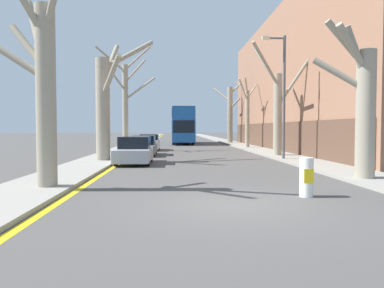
{
  "coord_description": "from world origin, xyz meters",
  "views": [
    {
      "loc": [
        -1.49,
        -9.09,
        1.9
      ],
      "look_at": [
        0.51,
        31.09,
        0.2
      ],
      "focal_mm": 35.0,
      "sensor_mm": 36.0,
      "label": 1
    }
  ],
  "objects_px": {
    "parked_car_0": "(135,151)",
    "street_tree_left_0": "(40,78)",
    "street_tree_left_1": "(105,102)",
    "street_tree_right_1": "(277,107)",
    "double_decker_bus": "(183,124)",
    "traffic_bollard": "(306,177)",
    "parked_car_1": "(144,146)",
    "parked_car_2": "(149,143)",
    "lamp_post": "(282,91)",
    "street_tree_left_2": "(126,100)",
    "street_tree_right_2": "(247,114)",
    "street_tree_right_0": "(363,105)",
    "street_tree_right_3": "(230,113)"
  },
  "relations": [
    {
      "from": "parked_car_0",
      "to": "street_tree_left_0",
      "type": "bearing_deg",
      "value": -103.0
    },
    {
      "from": "street_tree_left_1",
      "to": "street_tree_right_1",
      "type": "distance_m",
      "value": 11.16
    },
    {
      "from": "double_decker_bus",
      "to": "traffic_bollard",
      "type": "bearing_deg",
      "value": -85.88
    },
    {
      "from": "parked_car_1",
      "to": "parked_car_2",
      "type": "bearing_deg",
      "value": 90.0
    },
    {
      "from": "traffic_bollard",
      "to": "street_tree_left_1",
      "type": "bearing_deg",
      "value": 123.92
    },
    {
      "from": "street_tree_left_0",
      "to": "lamp_post",
      "type": "distance_m",
      "value": 14.43
    },
    {
      "from": "street_tree_left_2",
      "to": "street_tree_right_1",
      "type": "bearing_deg",
      "value": -32.23
    },
    {
      "from": "parked_car_1",
      "to": "street_tree_right_2",
      "type": "bearing_deg",
      "value": 43.84
    },
    {
      "from": "street_tree_right_1",
      "to": "parked_car_1",
      "type": "relative_size",
      "value": 1.66
    },
    {
      "from": "street_tree_left_1",
      "to": "parked_car_2",
      "type": "xyz_separation_m",
      "value": [
        1.73,
        11.1,
        -2.73
      ]
    },
    {
      "from": "street_tree_left_1",
      "to": "parked_car_0",
      "type": "relative_size",
      "value": 1.68
    },
    {
      "from": "street_tree_right_0",
      "to": "street_tree_right_3",
      "type": "height_order",
      "value": "street_tree_right_3"
    },
    {
      "from": "street_tree_right_3",
      "to": "lamp_post",
      "type": "relative_size",
      "value": 1.11
    },
    {
      "from": "street_tree_right_0",
      "to": "street_tree_right_3",
      "type": "distance_m",
      "value": 33.32
    },
    {
      "from": "street_tree_right_0",
      "to": "traffic_bollard",
      "type": "bearing_deg",
      "value": -136.52
    },
    {
      "from": "street_tree_left_2",
      "to": "traffic_bollard",
      "type": "relative_size",
      "value": 8.3
    },
    {
      "from": "street_tree_left_2",
      "to": "lamp_post",
      "type": "xyz_separation_m",
      "value": [
        10.28,
        -9.71,
        -0.13
      ]
    },
    {
      "from": "lamp_post",
      "to": "parked_car_0",
      "type": "bearing_deg",
      "value": -170.06
    },
    {
      "from": "parked_car_0",
      "to": "lamp_post",
      "type": "xyz_separation_m",
      "value": [
        8.44,
        1.48,
        3.41
      ]
    },
    {
      "from": "street_tree_right_3",
      "to": "double_decker_bus",
      "type": "xyz_separation_m",
      "value": [
        -5.93,
        -0.58,
        -1.38
      ]
    },
    {
      "from": "street_tree_right_0",
      "to": "street_tree_right_1",
      "type": "bearing_deg",
      "value": 89.34
    },
    {
      "from": "traffic_bollard",
      "to": "street_tree_right_1",
      "type": "bearing_deg",
      "value": 77.52
    },
    {
      "from": "street_tree_left_2",
      "to": "traffic_bollard",
      "type": "height_order",
      "value": "street_tree_left_2"
    },
    {
      "from": "parked_car_2",
      "to": "lamp_post",
      "type": "relative_size",
      "value": 0.58
    },
    {
      "from": "street_tree_right_0",
      "to": "parked_car_2",
      "type": "distance_m",
      "value": 21.37
    },
    {
      "from": "parked_car_1",
      "to": "parked_car_2",
      "type": "relative_size",
      "value": 1.08
    },
    {
      "from": "lamp_post",
      "to": "parked_car_2",
      "type": "bearing_deg",
      "value": 128.11
    },
    {
      "from": "traffic_bollard",
      "to": "parked_car_2",
      "type": "bearing_deg",
      "value": 104.53
    },
    {
      "from": "parked_car_1",
      "to": "traffic_bollard",
      "type": "bearing_deg",
      "value": -70.46
    },
    {
      "from": "street_tree_right_3",
      "to": "parked_car_0",
      "type": "height_order",
      "value": "street_tree_right_3"
    },
    {
      "from": "street_tree_left_1",
      "to": "traffic_bollard",
      "type": "distance_m",
      "value": 13.73
    },
    {
      "from": "double_decker_bus",
      "to": "lamp_post",
      "type": "xyz_separation_m",
      "value": [
        5.24,
        -24.13,
        1.64
      ]
    },
    {
      "from": "street_tree_right_0",
      "to": "street_tree_right_1",
      "type": "xyz_separation_m",
      "value": [
        0.13,
        11.5,
        0.58
      ]
    },
    {
      "from": "street_tree_left_2",
      "to": "street_tree_right_0",
      "type": "relative_size",
      "value": 1.59
    },
    {
      "from": "street_tree_right_2",
      "to": "parked_car_1",
      "type": "height_order",
      "value": "street_tree_right_2"
    },
    {
      "from": "street_tree_left_0",
      "to": "street_tree_right_2",
      "type": "height_order",
      "value": "street_tree_left_0"
    },
    {
      "from": "street_tree_right_3",
      "to": "traffic_bollard",
      "type": "relative_size",
      "value": 7.39
    },
    {
      "from": "street_tree_left_1",
      "to": "street_tree_right_1",
      "type": "xyz_separation_m",
      "value": [
        10.68,
        3.24,
        -0.08
      ]
    },
    {
      "from": "street_tree_right_1",
      "to": "parked_car_0",
      "type": "distance_m",
      "value": 10.3
    },
    {
      "from": "parked_car_0",
      "to": "lamp_post",
      "type": "bearing_deg",
      "value": 9.94
    },
    {
      "from": "lamp_post",
      "to": "street_tree_left_1",
      "type": "bearing_deg",
      "value": -178.06
    },
    {
      "from": "street_tree_left_1",
      "to": "street_tree_right_3",
      "type": "xyz_separation_m",
      "value": [
        10.85,
        25.05,
        0.44
      ]
    },
    {
      "from": "traffic_bollard",
      "to": "parked_car_1",
      "type": "bearing_deg",
      "value": 109.54
    },
    {
      "from": "street_tree_left_0",
      "to": "double_decker_bus",
      "type": "height_order",
      "value": "street_tree_left_0"
    },
    {
      "from": "street_tree_right_1",
      "to": "street_tree_right_2",
      "type": "relative_size",
      "value": 1.15
    },
    {
      "from": "parked_car_2",
      "to": "traffic_bollard",
      "type": "xyz_separation_m",
      "value": [
        5.77,
        -22.25,
        -0.11
      ]
    },
    {
      "from": "double_decker_bus",
      "to": "parked_car_0",
      "type": "bearing_deg",
      "value": -97.12
    },
    {
      "from": "street_tree_right_2",
      "to": "lamp_post",
      "type": "distance_m",
      "value": 13.49
    },
    {
      "from": "street_tree_right_3",
      "to": "lamp_post",
      "type": "height_order",
      "value": "street_tree_right_3"
    },
    {
      "from": "parked_car_0",
      "to": "street_tree_right_1",
      "type": "bearing_deg",
      "value": 26.07
    }
  ]
}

